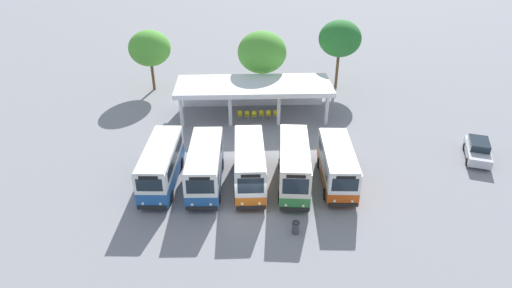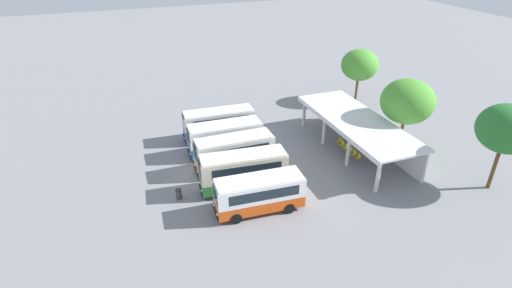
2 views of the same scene
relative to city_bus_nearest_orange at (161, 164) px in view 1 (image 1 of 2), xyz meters
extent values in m
plane|color=gray|center=(6.48, -3.79, -1.76)|extent=(180.00, 180.00, 0.00)
cylinder|color=black|center=(0.92, -2.34, -1.31)|extent=(0.27, 0.91, 0.90)
cylinder|color=black|center=(-1.16, -2.24, -1.31)|extent=(0.27, 0.91, 0.90)
cylinder|color=black|center=(1.16, 2.26, -1.31)|extent=(0.27, 0.91, 0.90)
cylinder|color=black|center=(-0.92, 2.37, -1.31)|extent=(0.27, 0.91, 0.90)
cube|color=#23569E|center=(0.00, 0.01, -0.79)|extent=(2.58, 7.54, 1.18)
cube|color=silver|center=(0.00, 0.01, 0.55)|extent=(2.58, 7.54, 1.51)
cube|color=silver|center=(0.00, 0.01, 1.36)|extent=(2.50, 7.32, 0.12)
cube|color=black|center=(-0.20, -3.73, -1.24)|extent=(2.08, 0.21, 0.28)
cube|color=#1E2833|center=(-0.19, -3.69, 0.60)|extent=(1.80, 0.14, 0.98)
cube|color=black|center=(-0.19, -3.69, 1.18)|extent=(1.31, 0.12, 0.24)
cube|color=#1E2833|center=(1.09, 0.06, 0.60)|extent=(0.35, 5.95, 0.83)
cube|color=#1E2833|center=(-1.08, 0.17, 0.60)|extent=(0.35, 5.95, 0.83)
sphere|color=#EAEACC|center=(0.41, -3.75, -0.93)|extent=(0.20, 0.20, 0.20)
sphere|color=#EAEACC|center=(-0.80, -3.69, -0.93)|extent=(0.20, 0.20, 0.20)
cylinder|color=black|center=(4.37, -2.57, -1.31)|extent=(0.24, 0.90, 0.90)
cylinder|color=black|center=(2.16, -2.52, -1.31)|extent=(0.24, 0.90, 0.90)
cylinder|color=black|center=(4.48, 1.94, -1.31)|extent=(0.24, 0.90, 0.90)
cylinder|color=black|center=(2.27, 2.00, -1.31)|extent=(0.24, 0.90, 0.90)
cube|color=#23569E|center=(3.32, -0.29, -0.88)|extent=(2.49, 7.33, 1.01)
cube|color=white|center=(3.32, -0.29, 0.47)|extent=(2.49, 7.33, 1.68)
cube|color=white|center=(3.32, -0.29, 1.37)|extent=(2.41, 7.11, 0.12)
cube|color=black|center=(3.23, -3.96, -1.24)|extent=(2.20, 0.15, 0.28)
cube|color=#1E2833|center=(3.23, -3.91, 0.52)|extent=(1.90, 0.10, 1.09)
cube|color=black|center=(3.23, -3.91, 1.19)|extent=(1.39, 0.08, 0.24)
cube|color=#1E2833|center=(4.47, -0.21, 0.52)|extent=(0.18, 5.82, 0.93)
cube|color=#1E2833|center=(2.18, -0.16, 0.52)|extent=(0.18, 5.82, 0.93)
sphere|color=#EAEACC|center=(3.87, -3.96, -0.93)|extent=(0.20, 0.20, 0.20)
sphere|color=#EAEACC|center=(2.60, -3.93, -0.93)|extent=(0.20, 0.20, 0.20)
cylinder|color=black|center=(7.68, -2.61, -1.31)|extent=(0.22, 0.90, 0.90)
cylinder|color=black|center=(5.60, -2.61, -1.31)|extent=(0.22, 0.90, 0.90)
cylinder|color=black|center=(7.68, 1.88, -1.31)|extent=(0.22, 0.90, 0.90)
cylinder|color=black|center=(5.60, 1.88, -1.31)|extent=(0.22, 0.90, 0.90)
cube|color=orange|center=(6.64, -0.37, -0.90)|extent=(2.19, 7.24, 0.95)
cube|color=silver|center=(6.64, -0.37, 0.51)|extent=(2.19, 7.24, 1.87)
cube|color=silver|center=(6.64, -0.37, 1.50)|extent=(2.12, 7.02, 0.12)
cube|color=black|center=(6.64, -4.02, -1.24)|extent=(2.07, 0.10, 0.28)
cube|color=#1E2833|center=(6.64, -3.97, 0.56)|extent=(1.79, 0.05, 1.22)
cube|color=black|center=(6.64, -3.97, 1.32)|extent=(1.31, 0.05, 0.24)
cube|color=#1E2833|center=(7.72, -0.27, 0.56)|extent=(0.05, 5.79, 1.03)
cube|color=#1E2833|center=(5.56, -0.27, 0.56)|extent=(0.05, 5.79, 1.03)
sphere|color=#EAEACC|center=(7.24, -4.01, -0.93)|extent=(0.20, 0.20, 0.20)
sphere|color=#EAEACC|center=(6.04, -4.01, -0.93)|extent=(0.20, 0.20, 0.20)
cylinder|color=black|center=(10.77, -2.99, -1.31)|extent=(0.30, 0.92, 0.90)
cylinder|color=black|center=(8.73, -2.80, -1.31)|extent=(0.30, 0.92, 0.90)
cylinder|color=black|center=(11.18, 1.56, -1.31)|extent=(0.30, 0.92, 0.90)
cylinder|color=black|center=(9.15, 1.75, -1.31)|extent=(0.30, 0.92, 0.90)
cube|color=#337F3D|center=(9.96, -0.62, -0.87)|extent=(2.80, 7.53, 1.01)
cube|color=beige|center=(9.96, -0.62, 0.57)|extent=(2.80, 7.53, 1.89)
cube|color=beige|center=(9.96, -0.62, 1.58)|extent=(2.72, 7.31, 0.12)
cube|color=black|center=(9.62, -4.32, -1.24)|extent=(2.04, 0.28, 0.28)
cube|color=#1E2833|center=(9.63, -4.27, 0.62)|extent=(1.76, 0.21, 1.23)
cube|color=black|center=(9.63, -4.27, 1.40)|extent=(1.29, 0.17, 0.24)
cube|color=#1E2833|center=(11.03, -0.61, 0.62)|extent=(0.57, 5.87, 1.04)
cube|color=#1E2833|center=(8.91, -0.42, 0.62)|extent=(0.57, 5.87, 1.04)
sphere|color=#EAEACC|center=(10.21, -4.36, -0.93)|extent=(0.20, 0.20, 0.20)
sphere|color=#EAEACC|center=(9.04, -4.25, -0.93)|extent=(0.20, 0.20, 0.20)
cylinder|color=black|center=(14.20, -2.66, -1.31)|extent=(0.27, 0.91, 0.90)
cylinder|color=black|center=(12.09, -2.53, -1.31)|extent=(0.27, 0.91, 0.90)
cylinder|color=black|center=(14.46, 1.68, -1.31)|extent=(0.27, 0.91, 0.90)
cylinder|color=black|center=(12.35, 1.80, -1.31)|extent=(0.27, 0.91, 0.90)
cube|color=#D14C14|center=(13.28, -0.43, -0.90)|extent=(2.63, 7.13, 0.96)
cube|color=white|center=(13.28, -0.43, 0.36)|extent=(2.63, 7.13, 1.56)
cube|color=white|center=(13.28, -0.43, 1.20)|extent=(2.55, 6.91, 0.12)
cube|color=black|center=(13.07, -3.95, -1.24)|extent=(2.10, 0.23, 0.28)
cube|color=#1E2833|center=(13.07, -3.91, 0.41)|extent=(1.81, 0.16, 1.01)
cube|color=black|center=(13.07, -3.91, 1.02)|extent=(1.33, 0.13, 0.24)
cube|color=#1E2833|center=(14.38, -0.39, 0.41)|extent=(0.38, 5.60, 0.86)
cube|color=#1E2833|center=(12.19, -0.26, 0.41)|extent=(0.38, 5.60, 0.86)
sphere|color=#EAEACC|center=(13.67, -3.98, -0.93)|extent=(0.20, 0.20, 0.20)
sphere|color=#EAEACC|center=(12.46, -3.91, -0.93)|extent=(0.20, 0.20, 0.20)
cylinder|color=black|center=(26.18, 1.14, -1.44)|extent=(0.39, 0.66, 0.64)
cylinder|color=black|center=(24.63, 1.72, -1.44)|extent=(0.39, 0.66, 0.64)
cylinder|color=black|center=(27.13, 3.68, -1.44)|extent=(0.39, 0.66, 0.64)
cylinder|color=black|center=(25.57, 4.26, -1.44)|extent=(0.39, 0.66, 0.64)
cube|color=silver|center=(25.88, 2.70, -1.09)|extent=(3.17, 4.71, 0.70)
cube|color=#1E2833|center=(25.95, 2.91, -0.44)|extent=(2.19, 2.65, 0.60)
cylinder|color=silver|center=(0.41, 9.89, -0.16)|extent=(0.36, 0.36, 3.20)
cylinder|color=silver|center=(5.06, 9.89, -0.16)|extent=(0.36, 0.36, 3.20)
cylinder|color=silver|center=(9.72, 9.89, -0.16)|extent=(0.36, 0.36, 3.20)
cylinder|color=silver|center=(14.37, 9.89, -0.16)|extent=(0.36, 0.36, 3.20)
cube|color=silver|center=(7.39, 14.53, -0.16)|extent=(14.76, 0.20, 3.20)
cube|color=silver|center=(7.39, 12.11, 1.54)|extent=(15.26, 5.54, 0.20)
cube|color=silver|center=(7.39, 9.39, 1.30)|extent=(15.26, 0.10, 0.28)
cylinder|color=slate|center=(6.15, 10.98, -1.54)|extent=(0.03, 0.03, 0.44)
cylinder|color=slate|center=(5.80, 10.99, -1.54)|extent=(0.03, 0.03, 0.44)
cylinder|color=slate|center=(6.16, 11.34, -1.54)|extent=(0.03, 0.03, 0.44)
cylinder|color=slate|center=(5.81, 11.34, -1.54)|extent=(0.03, 0.03, 0.44)
cube|color=yellow|center=(5.98, 11.16, -1.30)|extent=(0.45, 0.45, 0.04)
cube|color=yellow|center=(5.98, 11.36, -1.10)|extent=(0.44, 0.05, 0.40)
cylinder|color=slate|center=(6.86, 10.89, -1.54)|extent=(0.03, 0.03, 0.44)
cylinder|color=slate|center=(6.51, 10.90, -1.54)|extent=(0.03, 0.03, 0.44)
cylinder|color=slate|center=(6.87, 11.24, -1.54)|extent=(0.03, 0.03, 0.44)
cylinder|color=slate|center=(6.52, 11.25, -1.54)|extent=(0.03, 0.03, 0.44)
cube|color=yellow|center=(6.69, 11.07, -1.30)|extent=(0.45, 0.45, 0.04)
cube|color=yellow|center=(6.70, 11.27, -1.10)|extent=(0.44, 0.05, 0.40)
cylinder|color=slate|center=(7.58, 10.86, -1.54)|extent=(0.03, 0.03, 0.44)
cylinder|color=slate|center=(7.23, 10.87, -1.54)|extent=(0.03, 0.03, 0.44)
cylinder|color=slate|center=(7.59, 11.21, -1.54)|extent=(0.03, 0.03, 0.44)
cylinder|color=slate|center=(7.23, 11.22, -1.54)|extent=(0.03, 0.03, 0.44)
cube|color=yellow|center=(7.41, 11.04, -1.30)|extent=(0.45, 0.45, 0.04)
cube|color=yellow|center=(7.41, 11.24, -1.10)|extent=(0.44, 0.05, 0.40)
cylinder|color=slate|center=(8.29, 10.97, -1.54)|extent=(0.03, 0.03, 0.44)
cylinder|color=slate|center=(7.94, 10.98, -1.54)|extent=(0.03, 0.03, 0.44)
cylinder|color=slate|center=(8.30, 11.32, -1.54)|extent=(0.03, 0.03, 0.44)
cylinder|color=slate|center=(7.95, 11.33, -1.54)|extent=(0.03, 0.03, 0.44)
cube|color=yellow|center=(8.12, 11.15, -1.30)|extent=(0.45, 0.45, 0.04)
cube|color=yellow|center=(8.13, 11.35, -1.10)|extent=(0.44, 0.05, 0.40)
cylinder|color=slate|center=(9.01, 10.94, -1.54)|extent=(0.03, 0.03, 0.44)
cylinder|color=slate|center=(8.65, 10.95, -1.54)|extent=(0.03, 0.03, 0.44)
cylinder|color=slate|center=(9.02, 11.29, -1.54)|extent=(0.03, 0.03, 0.44)
cylinder|color=slate|center=(8.66, 11.30, -1.54)|extent=(0.03, 0.03, 0.44)
cube|color=yellow|center=(8.83, 11.12, -1.30)|extent=(0.45, 0.45, 0.04)
cube|color=yellow|center=(8.84, 11.32, -1.10)|extent=(0.44, 0.05, 0.40)
cylinder|color=slate|center=(9.72, 10.97, -1.54)|extent=(0.03, 0.03, 0.44)
cylinder|color=slate|center=(9.37, 10.98, -1.54)|extent=(0.03, 0.03, 0.44)
cylinder|color=slate|center=(9.73, 11.33, -1.54)|extent=(0.03, 0.03, 0.44)
cylinder|color=slate|center=(9.38, 11.34, -1.54)|extent=(0.03, 0.03, 0.44)
cube|color=yellow|center=(9.55, 11.15, -1.30)|extent=(0.45, 0.45, 0.04)
cube|color=yellow|center=(9.55, 11.35, -1.10)|extent=(0.44, 0.05, 0.40)
cylinder|color=brown|center=(8.46, 16.89, -0.20)|extent=(0.32, 0.32, 3.13)
ellipsoid|color=#4C9933|center=(8.46, 16.89, 3.31)|extent=(5.20, 5.20, 4.42)
cylinder|color=brown|center=(17.27, 19.46, 0.22)|extent=(0.32, 0.32, 3.97)
ellipsoid|color=#28722D|center=(17.27, 19.46, 3.98)|extent=(4.73, 4.73, 4.02)
cylinder|color=brown|center=(-3.86, 19.53, -0.19)|extent=(0.32, 0.32, 3.14)
ellipsoid|color=#4C9933|center=(-3.86, 19.53, 3.11)|extent=(4.62, 4.62, 3.92)
cylinder|color=#3F3F47|center=(9.49, -6.18, -1.34)|extent=(0.48, 0.48, 0.85)
torus|color=black|center=(9.49, -6.18, -0.89)|extent=(0.49, 0.49, 0.06)
camera|label=1|loc=(6.03, -28.29, 17.24)|focal=30.69mm
camera|label=2|loc=(37.27, -9.58, 18.24)|focal=28.00mm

